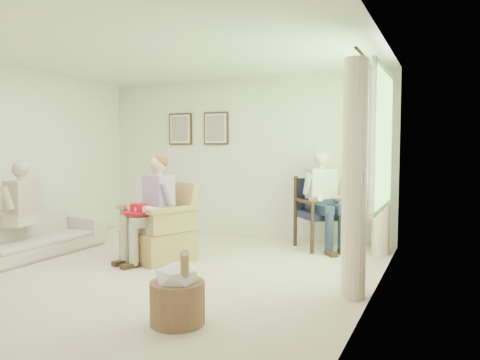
{
  "coord_description": "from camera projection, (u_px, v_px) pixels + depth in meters",
  "views": [
    {
      "loc": [
        3.17,
        -4.34,
        1.46
      ],
      "look_at": [
        0.76,
        1.01,
        1.05
      ],
      "focal_mm": 35.0,
      "sensor_mm": 36.0,
      "label": 1
    }
  ],
  "objects": [
    {
      "name": "window",
      "position": [
        383.0,
        136.0,
        5.32
      ],
      "size": [
        0.13,
        2.5,
        1.63
      ],
      "color": "#2D6B23",
      "rests_on": "right_wall"
    },
    {
      "name": "ceiling",
      "position": [
        140.0,
        44.0,
        5.17
      ],
      "size": [
        5.0,
        5.5,
        0.02
      ],
      "primitive_type": "cube",
      "color": "white",
      "rests_on": "back_wall"
    },
    {
      "name": "wood_armchair",
      "position": [
        324.0,
        210.0,
        6.82
      ],
      "size": [
        0.65,
        0.61,
        1.01
      ],
      "rotation": [
        0.0,
        0.0,
        0.73
      ],
      "color": "black",
      "rests_on": "ground"
    },
    {
      "name": "person_sofa",
      "position": [
        16.0,
        205.0,
        6.06
      ],
      "size": [
        0.42,
        0.62,
        1.26
      ],
      "rotation": [
        0.0,
        0.0,
        -1.41
      ],
      "color": "beige",
      "rests_on": "ground"
    },
    {
      "name": "hatbox",
      "position": [
        178.0,
        293.0,
        3.86
      ],
      "size": [
        0.53,
        0.53,
        0.67
      ],
      "color": "#A87C5B",
      "rests_on": "ground"
    },
    {
      "name": "curtain_left",
      "position": [
        355.0,
        180.0,
        4.52
      ],
      "size": [
        0.34,
        0.34,
        2.3
      ],
      "primitive_type": "cylinder",
      "color": "#FAE3C4",
      "rests_on": "ground"
    },
    {
      "name": "floor",
      "position": [
        143.0,
        275.0,
        5.35
      ],
      "size": [
        5.5,
        5.5,
        0.0
      ],
      "primitive_type": "plane",
      "color": "beige",
      "rests_on": "ground"
    },
    {
      "name": "curtain_right",
      "position": [
        382.0,
        170.0,
        6.3
      ],
      "size": [
        0.34,
        0.34,
        2.3
      ],
      "primitive_type": "cylinder",
      "color": "#FAE3C4",
      "rests_on": "ground"
    },
    {
      "name": "back_wall",
      "position": [
        241.0,
        157.0,
        7.76
      ],
      "size": [
        5.0,
        0.04,
        2.6
      ],
      "primitive_type": "cube",
      "color": "silver",
      "rests_on": "ground"
    },
    {
      "name": "right_wall",
      "position": [
        369.0,
        165.0,
        4.24
      ],
      "size": [
        0.04,
        5.5,
        2.6
      ],
      "primitive_type": "cube",
      "color": "silver",
      "rests_on": "ground"
    },
    {
      "name": "sofa",
      "position": [
        30.0,
        234.0,
        6.27
      ],
      "size": [
        2.05,
        0.8,
        0.6
      ],
      "primitive_type": "imported",
      "rotation": [
        0.0,
        0.0,
        1.57
      ],
      "color": "beige",
      "rests_on": "ground"
    },
    {
      "name": "framed_print_left",
      "position": [
        180.0,
        129.0,
        8.16
      ],
      "size": [
        0.45,
        0.05,
        0.55
      ],
      "color": "#382114",
      "rests_on": "back_wall"
    },
    {
      "name": "person_wicker",
      "position": [
        154.0,
        201.0,
        5.94
      ],
      "size": [
        0.4,
        0.62,
        1.33
      ],
      "rotation": [
        0.0,
        0.0,
        -0.38
      ],
      "color": "#BEB499",
      "rests_on": "ground"
    },
    {
      "name": "red_hat",
      "position": [
        139.0,
        211.0,
        5.82
      ],
      "size": [
        0.36,
        0.36,
        0.14
      ],
      "color": "#B31120",
      "rests_on": "person_wicker"
    },
    {
      "name": "wicker_armchair",
      "position": [
        160.0,
        235.0,
        6.09
      ],
      "size": [
        0.78,
        0.78,
        1.0
      ],
      "rotation": [
        0.0,
        0.0,
        -0.38
      ],
      "color": "tan",
      "rests_on": "ground"
    },
    {
      "name": "person_dark",
      "position": [
        321.0,
        193.0,
        6.65
      ],
      "size": [
        0.4,
        0.63,
        1.39
      ],
      "rotation": [
        0.0,
        0.0,
        0.73
      ],
      "color": "#1B213C",
      "rests_on": "ground"
    },
    {
      "name": "framed_print_right",
      "position": [
        216.0,
        128.0,
        7.88
      ],
      "size": [
        0.45,
        0.05,
        0.55
      ],
      "color": "#382114",
      "rests_on": "back_wall"
    }
  ]
}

